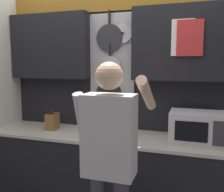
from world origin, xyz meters
name	(u,v)px	position (x,y,z in m)	size (l,w,h in m)	color
base_cabinet_counter	(108,177)	(0.00, 0.00, 0.45)	(2.53, 0.61, 0.91)	black
back_wall_unit	(116,76)	(0.01, 0.27, 1.50)	(3.10, 0.23, 2.40)	black
microwave	(197,127)	(0.87, 0.02, 1.05)	(0.50, 0.36, 0.29)	silver
knife_block	(52,121)	(-0.66, 0.02, 1.00)	(0.12, 0.16, 0.26)	brown
utensil_crock	(128,128)	(0.21, 0.02, 1.00)	(0.10, 0.11, 0.34)	white
person	(110,152)	(0.24, -0.67, 0.98)	(0.54, 0.61, 1.65)	#383842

